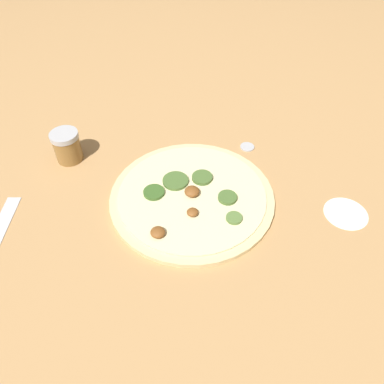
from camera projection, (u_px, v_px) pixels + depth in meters
The scene contains 5 objects.
ground_plane at pixel (192, 199), 0.79m from camera, with size 3.00×3.00×0.00m, color tan.
pizza at pixel (192, 196), 0.79m from camera, with size 0.35×0.35×0.03m.
spice_jar at pixel (67, 146), 0.86m from camera, with size 0.06×0.06×0.07m.
loose_cap at pixel (247, 146), 0.91m from camera, with size 0.03×0.03×0.01m.
flour_patch at pixel (346, 213), 0.76m from camera, with size 0.09×0.09×0.00m.
Camera 1 is at (0.34, 0.43, 0.58)m, focal length 35.00 mm.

